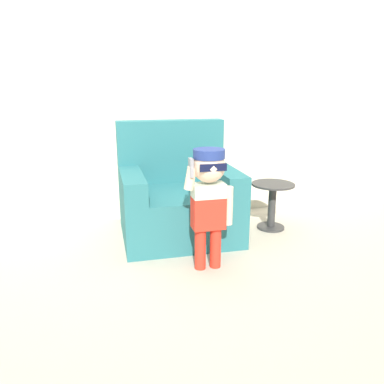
# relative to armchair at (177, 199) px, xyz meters

# --- Properties ---
(ground_plane) EXTENTS (10.00, 10.00, 0.00)m
(ground_plane) POSITION_rel_armchair_xyz_m (-0.05, -0.13, -0.34)
(ground_plane) COLOR #BCB29E
(wall_back) EXTENTS (10.00, 0.05, 2.60)m
(wall_back) POSITION_rel_armchair_xyz_m (-0.05, 0.57, 0.96)
(wall_back) COLOR beige
(wall_back) RESTS_ON ground_plane
(armchair) EXTENTS (1.01, 0.89, 1.02)m
(armchair) POSITION_rel_armchair_xyz_m (0.00, 0.00, 0.00)
(armchair) COLOR #286B70
(armchair) RESTS_ON ground_plane
(person_child) EXTENTS (0.37, 0.28, 0.91)m
(person_child) POSITION_rel_armchair_xyz_m (0.08, -0.73, 0.27)
(person_child) COLOR red
(person_child) RESTS_ON ground_plane
(side_table) EXTENTS (0.40, 0.40, 0.45)m
(side_table) POSITION_rel_armchair_xyz_m (0.91, -0.08, -0.07)
(side_table) COLOR #333333
(side_table) RESTS_ON ground_plane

